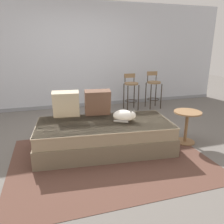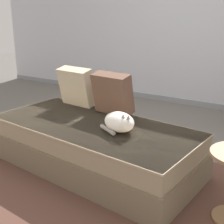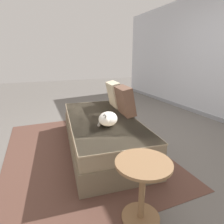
{
  "view_description": "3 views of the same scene",
  "coord_description": "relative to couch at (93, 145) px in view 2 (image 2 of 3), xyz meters",
  "views": [
    {
      "loc": [
        -0.77,
        -3.41,
        1.56
      ],
      "look_at": [
        0.15,
        -0.3,
        0.57
      ],
      "focal_mm": 35.0,
      "sensor_mm": 36.0,
      "label": 1
    },
    {
      "loc": [
        1.63,
        -2.66,
        1.46
      ],
      "look_at": [
        0.15,
        -0.3,
        0.57
      ],
      "focal_mm": 50.0,
      "sensor_mm": 36.0,
      "label": 2
    },
    {
      "loc": [
        2.42,
        -1.22,
        1.31
      ],
      "look_at": [
        0.15,
        -0.3,
        0.57
      ],
      "focal_mm": 30.0,
      "sensor_mm": 36.0,
      "label": 3
    }
  ],
  "objects": [
    {
      "name": "ground_plane",
      "position": [
        0.0,
        0.4,
        -0.23
      ],
      "size": [
        16.0,
        16.0,
        0.0
      ],
      "primitive_type": "plane",
      "color": "#66605B",
      "rests_on": "ground"
    },
    {
      "name": "wall_back_panel",
      "position": [
        0.0,
        2.65,
        1.07
      ],
      "size": [
        8.0,
        0.1,
        2.6
      ],
      "primitive_type": "cube",
      "color": "silver",
      "rests_on": "ground"
    },
    {
      "name": "wall_baseboard_trim",
      "position": [
        0.0,
        2.6,
        -0.18
      ],
      "size": [
        8.0,
        0.02,
        0.09
      ],
      "primitive_type": "cube",
      "color": "gray",
      "rests_on": "ground"
    },
    {
      "name": "area_rug",
      "position": [
        0.0,
        -0.3,
        -0.22
      ],
      "size": [
        2.73,
        2.04,
        0.01
      ],
      "primitive_type": "cube",
      "color": "brown",
      "rests_on": "ground"
    },
    {
      "name": "couch",
      "position": [
        0.0,
        0.0,
        0.0
      ],
      "size": [
        2.11,
        1.13,
        0.45
      ],
      "color": "#766750",
      "rests_on": "ground"
    },
    {
      "name": "throw_pillow_corner",
      "position": [
        -0.52,
        0.42,
        0.44
      ],
      "size": [
        0.43,
        0.27,
        0.44
      ],
      "color": "beige",
      "rests_on": "couch"
    },
    {
      "name": "throw_pillow_middle",
      "position": [
        -0.01,
        0.37,
        0.44
      ],
      "size": [
        0.43,
        0.27,
        0.43
      ],
      "color": "brown",
      "rests_on": "couch"
    },
    {
      "name": "cat",
      "position": [
        0.31,
        -0.02,
        0.31
      ],
      "size": [
        0.4,
        0.36,
        0.2
      ],
      "color": "white",
      "rests_on": "couch"
    }
  ]
}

